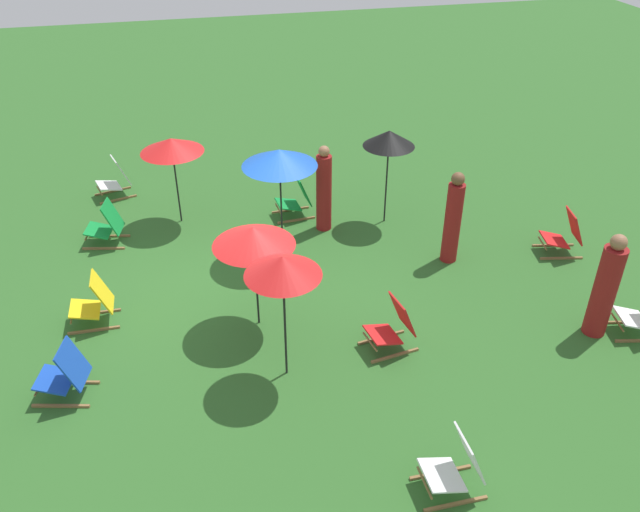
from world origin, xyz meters
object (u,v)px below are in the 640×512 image
(deckchair_2, at_px, (296,199))
(deckchair_9, at_px, (564,235))
(deckchair_5, at_px, (456,466))
(deckchair_0, at_px, (65,374))
(deckchair_4, at_px, (94,303))
(umbrella_4, at_px, (283,266))
(deckchair_1, at_px, (115,180))
(umbrella_1, at_px, (279,158))
(person_1, at_px, (453,219))
(umbrella_3, at_px, (172,145))
(person_0, at_px, (605,288))
(deckchair_8, at_px, (106,226))
(umbrella_0, at_px, (253,236))
(umbrella_2, at_px, (389,139))
(deckchair_3, at_px, (393,327))
(person_2, at_px, (324,190))

(deckchair_2, xyz_separation_m, deckchair_9, (2.44, 4.36, 0.00))
(deckchair_5, bearing_deg, deckchair_0, -120.58)
(deckchair_4, bearing_deg, umbrella_4, 56.40)
(deckchair_0, relative_size, deckchair_1, 0.99)
(deckchair_0, distance_m, deckchair_1, 5.85)
(umbrella_1, relative_size, person_1, 1.18)
(deckchair_1, relative_size, umbrella_4, 0.45)
(umbrella_3, bearing_deg, deckchair_5, 20.96)
(deckchair_9, relative_size, person_0, 0.49)
(person_0, bearing_deg, umbrella_1, -18.85)
(deckchair_9, distance_m, umbrella_3, 7.23)
(deckchair_8, xyz_separation_m, umbrella_0, (2.96, 2.32, 1.18))
(person_0, bearing_deg, umbrella_4, 17.18)
(deckchair_5, distance_m, person_0, 3.86)
(deckchair_5, relative_size, deckchair_8, 0.99)
(umbrella_2, bearing_deg, deckchair_5, -10.89)
(deckchair_8, relative_size, umbrella_0, 0.50)
(deckchair_3, xyz_separation_m, deckchair_4, (-1.58, -4.21, 0.00))
(deckchair_9, xyz_separation_m, umbrella_3, (-2.74, -6.58, 1.21))
(deckchair_9, bearing_deg, deckchair_4, -77.62)
(deckchair_1, bearing_deg, deckchair_3, 18.18)
(deckchair_0, bearing_deg, deckchair_3, 103.22)
(umbrella_4, bearing_deg, deckchair_8, -148.62)
(deckchair_1, relative_size, umbrella_2, 0.46)
(deckchair_2, bearing_deg, umbrella_0, -25.58)
(deckchair_2, bearing_deg, deckchair_5, -0.54)
(deckchair_4, relative_size, umbrella_0, 0.49)
(deckchair_2, relative_size, umbrella_4, 0.43)
(deckchair_1, relative_size, deckchair_9, 1.03)
(umbrella_0, distance_m, person_1, 3.75)
(deckchair_8, bearing_deg, person_0, 71.11)
(umbrella_4, height_order, person_2, umbrella_4)
(deckchair_3, bearing_deg, umbrella_0, -128.17)
(deckchair_9, bearing_deg, deckchair_1, -106.69)
(umbrella_3, distance_m, person_0, 7.66)
(deckchair_0, xyz_separation_m, umbrella_0, (-0.95, 2.69, 1.18))
(deckchair_3, relative_size, deckchair_4, 1.00)
(deckchair_5, xyz_separation_m, deckchair_9, (-4.25, 3.90, 0.00))
(deckchair_2, height_order, umbrella_4, umbrella_4)
(umbrella_4, bearing_deg, deckchair_1, -158.23)
(deckchair_5, bearing_deg, deckchair_4, -135.29)
(deckchair_8, bearing_deg, umbrella_4, 43.51)
(umbrella_0, relative_size, person_1, 1.01)
(deckchair_3, distance_m, person_0, 3.13)
(deckchair_1, distance_m, umbrella_2, 5.74)
(umbrella_1, distance_m, person_1, 3.13)
(deckchair_3, relative_size, deckchair_9, 0.99)
(person_1, bearing_deg, umbrella_4, -125.87)
(deckchair_8, distance_m, umbrella_4, 5.06)
(umbrella_0, height_order, person_0, person_0)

